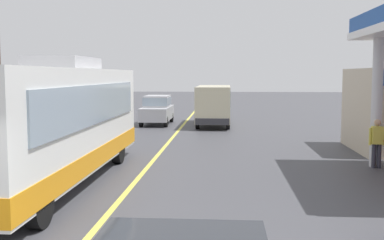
% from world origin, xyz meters
% --- Properties ---
extents(ground, '(120.00, 120.00, 0.00)m').
position_xyz_m(ground, '(0.00, 20.00, 0.00)').
color(ground, '#424247').
extents(lane_divider_stripe, '(0.16, 50.00, 0.01)m').
position_xyz_m(lane_divider_stripe, '(0.00, 15.00, 0.00)').
color(lane_divider_stripe, '#D8CC4C').
rests_on(lane_divider_stripe, ground).
extents(coach_bus_main, '(2.60, 11.04, 3.69)m').
position_xyz_m(coach_bus_main, '(-2.27, 7.00, 1.72)').
color(coach_bus_main, white).
rests_on(coach_bus_main, ground).
extents(minibus_opposing_lane, '(2.04, 6.13, 2.44)m').
position_xyz_m(minibus_opposing_lane, '(1.91, 23.12, 1.47)').
color(minibus_opposing_lane, '#BFB799').
rests_on(minibus_opposing_lane, ground).
extents(pedestrian_by_shop, '(0.55, 0.22, 1.66)m').
position_xyz_m(pedestrian_by_shop, '(7.75, 10.08, 0.93)').
color(pedestrian_by_shop, '#33333F').
rests_on(pedestrian_by_shop, ground).
extents(car_trailing_behind_bus, '(1.70, 4.20, 1.82)m').
position_xyz_m(car_trailing_behind_bus, '(-1.68, 23.57, 1.01)').
color(car_trailing_behind_bus, '#B2B2B7').
rests_on(car_trailing_behind_bus, ground).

